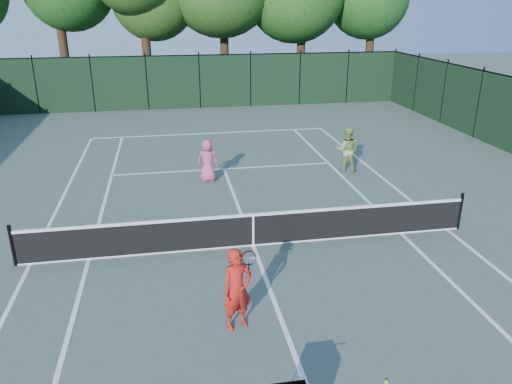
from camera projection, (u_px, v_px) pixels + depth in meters
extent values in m
plane|color=#46554C|center=(253.00, 246.00, 12.97)|extent=(90.00, 90.00, 0.00)
cube|color=white|center=(30.00, 264.00, 12.06)|extent=(0.10, 23.77, 0.01)
cube|color=white|center=(447.00, 229.00, 13.88)|extent=(0.10, 23.77, 0.01)
cube|color=white|center=(89.00, 259.00, 12.29)|extent=(0.10, 23.77, 0.01)
cube|color=white|center=(401.00, 233.00, 13.65)|extent=(0.10, 23.77, 0.01)
cube|color=white|center=(210.00, 133.00, 23.88)|extent=(10.97, 0.10, 0.01)
cube|color=white|center=(224.00, 169.00, 18.84)|extent=(8.23, 0.10, 0.01)
cube|color=white|center=(253.00, 246.00, 12.97)|extent=(0.10, 12.80, 0.01)
cube|color=black|center=(253.00, 230.00, 12.81)|extent=(11.60, 0.03, 0.85)
cube|color=white|center=(253.00, 215.00, 12.65)|extent=(11.60, 0.05, 0.07)
cube|color=white|center=(253.00, 245.00, 12.96)|extent=(11.60, 0.05, 0.04)
cube|color=white|center=(253.00, 230.00, 12.81)|extent=(0.05, 0.04, 0.91)
cylinder|color=black|center=(12.00, 246.00, 11.82)|extent=(0.09, 0.09, 1.06)
cylinder|color=black|center=(460.00, 211.00, 13.74)|extent=(0.09, 0.09, 1.06)
cube|color=black|center=(200.00, 82.00, 28.95)|extent=(24.00, 0.05, 3.00)
cylinder|color=black|center=(65.00, 61.00, 30.97)|extent=(0.56, 0.56, 4.80)
cylinder|color=black|center=(148.00, 64.00, 31.71)|extent=(0.56, 0.56, 4.30)
cylinder|color=black|center=(225.00, 56.00, 32.87)|extent=(0.56, 0.56, 5.00)
cylinder|color=black|center=(301.00, 59.00, 33.13)|extent=(0.56, 0.56, 4.60)
cylinder|color=black|center=(369.00, 58.00, 34.45)|extent=(0.56, 0.56, 4.40)
imported|color=red|center=(237.00, 289.00, 9.48)|extent=(0.71, 0.58, 1.67)
cylinder|color=black|center=(249.00, 270.00, 9.93)|extent=(0.03, 0.03, 0.30)
torus|color=black|center=(249.00, 258.00, 9.83)|extent=(0.30, 0.10, 0.30)
imported|color=#D24A76|center=(208.00, 161.00, 17.36)|extent=(0.84, 0.68, 1.49)
imported|color=#8CAA55|center=(347.00, 150.00, 18.32)|extent=(0.96, 0.84, 1.66)
sphere|color=#CDEC30|center=(386.00, 382.00, 8.29)|extent=(0.07, 0.07, 0.07)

